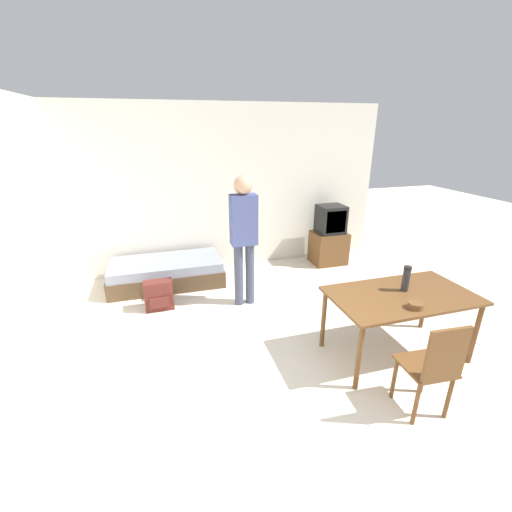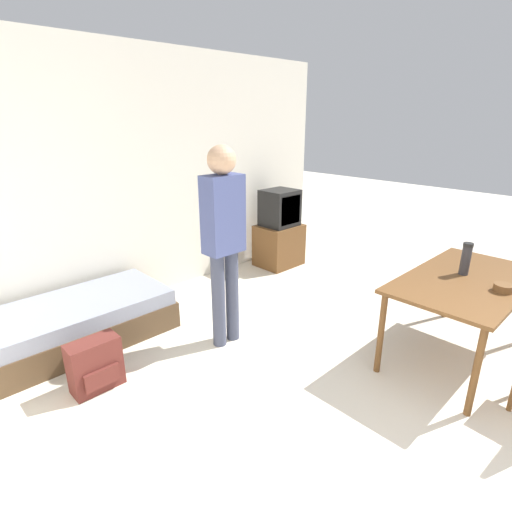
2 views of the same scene
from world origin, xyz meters
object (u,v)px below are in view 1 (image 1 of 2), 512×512
dining_table (401,301)px  mate_bowl (415,305)px  daybed (167,272)px  backpack (159,295)px  tv (329,238)px  thermos_flask (406,278)px  person_standing (244,232)px  wooden_chair (434,366)px

dining_table → mate_bowl: 0.30m
daybed → dining_table: size_ratio=1.16×
dining_table → backpack: size_ratio=3.62×
daybed → mate_bowl: bearing=-51.7°
tv → backpack: size_ratio=2.58×
daybed → thermos_flask: (2.36, -2.46, 0.69)m
mate_bowl → person_standing: bearing=122.8°
person_standing → tv: bearing=29.5°
mate_bowl → backpack: bearing=139.3°
mate_bowl → tv: bearing=77.4°
wooden_chair → backpack: (-2.14, 2.54, -0.31)m
tv → backpack: bearing=-163.7°
tv → wooden_chair: 3.52m
tv → backpack: 3.13m
person_standing → mate_bowl: size_ratio=12.93×
wooden_chair → backpack: wooden_chair is taller
dining_table → mate_bowl: mate_bowl is taller
tv → dining_table: (-0.57, -2.62, 0.19)m
wooden_chair → person_standing: (-0.99, 2.38, 0.53)m
dining_table → daybed: bearing=132.2°
person_standing → thermos_flask: person_standing is taller
person_standing → dining_table: bearing=-51.1°
tv → wooden_chair: tv is taller
daybed → tv: bearing=1.9°
daybed → person_standing: 1.63m
daybed → tv: 2.87m
tv → mate_bowl: tv is taller
tv → dining_table: 2.69m
mate_bowl → backpack: (-2.35, 2.02, -0.56)m
daybed → wooden_chair: 3.89m
person_standing → thermos_flask: size_ratio=6.48×
daybed → mate_bowl: 3.61m
daybed → thermos_flask: size_ratio=6.29×
person_standing → backpack: 1.44m
thermos_flask → mate_bowl: 0.39m
thermos_flask → backpack: 3.08m
daybed → tv: size_ratio=1.63×
dining_table → person_standing: (-1.27, 1.58, 0.39)m
wooden_chair → person_standing: bearing=112.5°
wooden_chair → mate_bowl: (0.21, 0.52, 0.25)m
dining_table → thermos_flask: (0.07, 0.06, 0.22)m
dining_table → person_standing: size_ratio=0.83×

